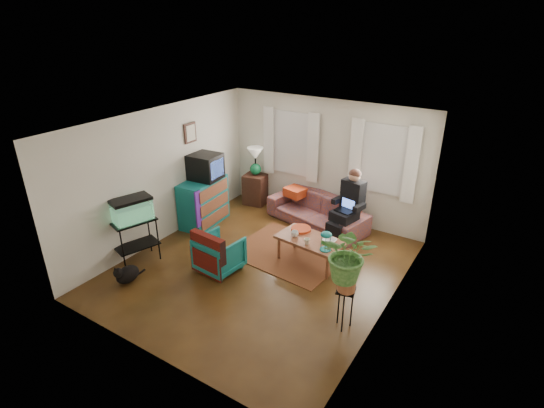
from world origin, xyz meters
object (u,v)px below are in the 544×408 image
Objects in this scene: side_table at (256,189)px; plant_stand at (344,309)px; sofa at (317,206)px; aquarium_stand at (137,241)px; armchair at (219,252)px; coffee_table at (310,251)px; dresser at (204,202)px.

side_table reaches higher than plant_stand.
sofa is 3.68m from aquarium_stand.
plant_stand is at bearing -179.84° from armchair.
sofa reaches higher than side_table.
coffee_table is (1.23, 1.05, -0.11)m from armchair.
dresser reaches higher than armchair.
sofa is 1.99× the size of dresser.
side_table is at bearing -62.73° from armchair.
aquarium_stand is (-0.35, -3.28, 0.06)m from side_table.
side_table is at bearing 140.21° from plant_stand.
armchair is at bearing -91.80° from sofa.
dresser is 1.71× the size of plant_stand.
sofa reaches higher than plant_stand.
side_table is 0.87× the size of aquarium_stand.
sofa is 1.75m from side_table.
coffee_table is at bearing 133.55° from plant_stand.
plant_stand is (1.79, -2.69, -0.11)m from sofa.
sofa is 3.40× the size of plant_stand.
plant_stand is (3.87, 0.35, -0.09)m from aquarium_stand.
dresser is 1.55× the size of armchair.
side_table is 3.30m from aquarium_stand.
plant_stand is at bearing -43.19° from sofa.
armchair is at bearing -133.10° from coffee_table.
sofa is at bearing -8.11° from side_table.
sofa is 2.54m from armchair.
plant_stand is at bearing -39.79° from side_table.
side_table is 1.51m from dresser.
armchair is at bearing -68.28° from side_table.
aquarium_stand reaches higher than side_table.
sofa is 2.64× the size of aquarium_stand.
sofa is 1.54m from coffee_table.
coffee_table is (2.31, -1.66, -0.11)m from side_table.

